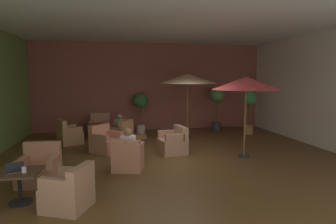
# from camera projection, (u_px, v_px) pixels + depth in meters

# --- Properties ---
(ground_plane) EXTENTS (10.40, 9.39, 0.02)m
(ground_plane) POSITION_uv_depth(u_px,v_px,m) (171.00, 157.00, 8.28)
(ground_plane) COLOR brown
(wall_back_brick) EXTENTS (10.40, 0.08, 3.87)m
(wall_back_brick) POSITION_uv_depth(u_px,v_px,m) (151.00, 87.00, 12.59)
(wall_back_brick) COLOR #8F4C42
(wall_back_brick) RESTS_ON ground_plane
(wall_right_plain) EXTENTS (0.08, 9.39, 3.87)m
(wall_right_plain) POSITION_uv_depth(u_px,v_px,m) (327.00, 90.00, 9.00)
(wall_right_plain) COLOR silver
(wall_right_plain) RESTS_ON ground_plane
(ceiling_slab) EXTENTS (10.40, 9.39, 0.06)m
(ceiling_slab) POSITION_uv_depth(u_px,v_px,m) (171.00, 22.00, 7.82)
(ceiling_slab) COLOR silver
(ceiling_slab) RESTS_ON wall_back_brick
(cafe_table_front_left) EXTENTS (0.76, 0.76, 0.61)m
(cafe_table_front_left) POSITION_uv_depth(u_px,v_px,m) (19.00, 179.00, 5.13)
(cafe_table_front_left) COLOR black
(cafe_table_front_left) RESTS_ON ground_plane
(armchair_front_left_east) EXTENTS (0.94, 0.93, 0.80)m
(armchair_front_left_east) POSITION_uv_depth(u_px,v_px,m) (69.00, 192.00, 4.93)
(armchair_front_left_east) COLOR tan
(armchair_front_left_east) RESTS_ON ground_plane
(armchair_front_left_south) EXTENTS (0.85, 0.82, 0.88)m
(armchair_front_left_south) POSITION_uv_depth(u_px,v_px,m) (40.00, 169.00, 6.16)
(armchair_front_left_south) COLOR #B8795A
(armchair_front_left_south) RESTS_ON ground_plane
(cafe_table_front_right) EXTENTS (0.62, 0.62, 0.61)m
(cafe_table_front_right) POSITION_uv_depth(u_px,v_px,m) (136.00, 143.00, 8.20)
(cafe_table_front_right) COLOR black
(cafe_table_front_right) RESTS_ON ground_plane
(armchair_front_right_north) EXTENTS (0.88, 0.88, 0.82)m
(armchair_front_right_north) POSITION_uv_depth(u_px,v_px,m) (128.00, 158.00, 7.05)
(armchair_front_right_north) COLOR tan
(armchair_front_right_north) RESTS_ON ground_plane
(armchair_front_right_east) EXTENTS (0.89, 0.94, 0.84)m
(armchair_front_right_east) POSITION_uv_depth(u_px,v_px,m) (173.00, 143.00, 8.62)
(armchair_front_right_east) COLOR tan
(armchair_front_right_east) RESTS_ON ground_plane
(armchair_front_right_south) EXTENTS (1.10, 1.10, 0.85)m
(armchair_front_right_south) POSITION_uv_depth(u_px,v_px,m) (106.00, 142.00, 8.80)
(armchair_front_right_south) COLOR tan
(armchair_front_right_south) RESTS_ON ground_plane
(cafe_table_mid_center) EXTENTS (0.76, 0.76, 0.61)m
(cafe_table_mid_center) POSITION_uv_depth(u_px,v_px,m) (97.00, 128.00, 10.53)
(cafe_table_mid_center) COLOR black
(cafe_table_mid_center) RESTS_ON ground_plane
(armchair_mid_center_north) EXTENTS (1.00, 1.05, 0.89)m
(armchair_mid_center_north) POSITION_uv_depth(u_px,v_px,m) (69.00, 135.00, 9.92)
(armchair_mid_center_north) COLOR tan
(armchair_mid_center_north) RESTS_ON ground_plane
(armchair_mid_center_east) EXTENTS (1.02, 1.03, 0.82)m
(armchair_mid_center_east) POSITION_uv_depth(u_px,v_px,m) (121.00, 134.00, 10.11)
(armchair_mid_center_east) COLOR #C17657
(armchair_mid_center_east) RESTS_ON ground_plane
(armchair_mid_center_south) EXTENTS (0.81, 0.76, 0.88)m
(armchair_mid_center_south) POSITION_uv_depth(u_px,v_px,m) (100.00, 127.00, 11.59)
(armchair_mid_center_south) COLOR tan
(armchair_mid_center_south) RESTS_ON ground_plane
(patio_umbrella_tall_red) EXTENTS (1.96, 1.96, 2.36)m
(patio_umbrella_tall_red) POSITION_uv_depth(u_px,v_px,m) (246.00, 84.00, 7.98)
(patio_umbrella_tall_red) COLOR #2D2D2D
(patio_umbrella_tall_red) RESTS_ON ground_plane
(patio_umbrella_center_beige) EXTENTS (2.24, 2.24, 2.49)m
(patio_umbrella_center_beige) POSITION_uv_depth(u_px,v_px,m) (187.00, 79.00, 10.59)
(patio_umbrella_center_beige) COLOR #2D2D2D
(patio_umbrella_center_beige) RESTS_ON ground_plane
(potted_tree_left_corner) EXTENTS (0.60, 0.60, 1.81)m
(potted_tree_left_corner) POSITION_uv_depth(u_px,v_px,m) (249.00, 105.00, 11.61)
(potted_tree_left_corner) COLOR #A86A49
(potted_tree_left_corner) RESTS_ON ground_plane
(potted_tree_mid_left) EXTENTS (0.68, 0.68, 1.97)m
(potted_tree_mid_left) POSITION_uv_depth(u_px,v_px,m) (217.00, 100.00, 12.34)
(potted_tree_mid_left) COLOR #313231
(potted_tree_mid_left) RESTS_ON ground_plane
(potted_tree_mid_right) EXTENTS (0.65, 0.65, 1.72)m
(potted_tree_mid_right) POSITION_uv_depth(u_px,v_px,m) (140.00, 105.00, 11.78)
(potted_tree_mid_right) COLOR beige
(potted_tree_mid_right) RESTS_ON ground_plane
(patron_blue_shirt) EXTENTS (0.40, 0.41, 0.63)m
(patron_blue_shirt) POSITION_uv_depth(u_px,v_px,m) (120.00, 124.00, 10.09)
(patron_blue_shirt) COLOR #546D58
(patron_blue_shirt) RESTS_ON ground_plane
(patron_by_window) EXTENTS (0.40, 0.29, 0.62)m
(patron_by_window) POSITION_uv_depth(u_px,v_px,m) (128.00, 142.00, 7.04)
(patron_by_window) COLOR silver
(patron_by_window) RESTS_ON ground_plane
(iced_drink_cup) EXTENTS (0.08, 0.08, 0.11)m
(iced_drink_cup) POSITION_uv_depth(u_px,v_px,m) (24.00, 170.00, 5.04)
(iced_drink_cup) COLOR white
(iced_drink_cup) RESTS_ON cafe_table_front_left
(open_laptop) EXTENTS (0.37, 0.32, 0.20)m
(open_laptop) POSITION_uv_depth(u_px,v_px,m) (14.00, 170.00, 5.06)
(open_laptop) COLOR #9EA0A5
(open_laptop) RESTS_ON cafe_table_front_left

